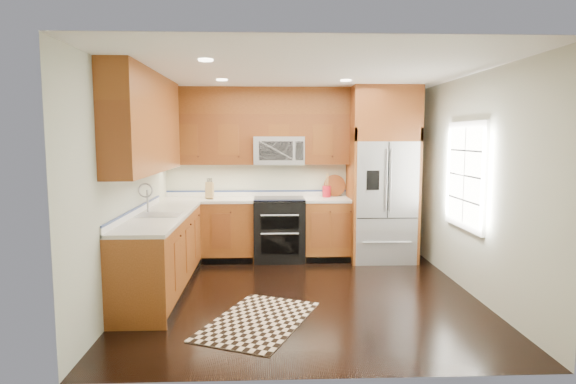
{
  "coord_description": "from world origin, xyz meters",
  "views": [
    {
      "loc": [
        -0.4,
        -5.51,
        1.86
      ],
      "look_at": [
        -0.16,
        0.6,
        1.16
      ],
      "focal_mm": 30.0,
      "sensor_mm": 36.0,
      "label": 1
    }
  ],
  "objects_px": {
    "refrigerator": "(382,174)",
    "range": "(279,229)",
    "utensil_crock": "(327,189)",
    "rug": "(258,321)",
    "knife_block": "(210,190)"
  },
  "relations": [
    {
      "from": "rug",
      "to": "utensil_crock",
      "type": "relative_size",
      "value": 3.87
    },
    {
      "from": "refrigerator",
      "to": "rug",
      "type": "bearing_deg",
      "value": -126.79
    },
    {
      "from": "refrigerator",
      "to": "utensil_crock",
      "type": "relative_size",
      "value": 7.11
    },
    {
      "from": "refrigerator",
      "to": "knife_block",
      "type": "distance_m",
      "value": 2.61
    },
    {
      "from": "range",
      "to": "knife_block",
      "type": "height_order",
      "value": "knife_block"
    },
    {
      "from": "rug",
      "to": "utensil_crock",
      "type": "distance_m",
      "value": 3.0
    },
    {
      "from": "range",
      "to": "rug",
      "type": "relative_size",
      "value": 0.67
    },
    {
      "from": "refrigerator",
      "to": "rug",
      "type": "relative_size",
      "value": 1.84
    },
    {
      "from": "refrigerator",
      "to": "range",
      "type": "bearing_deg",
      "value": 178.6
    },
    {
      "from": "range",
      "to": "utensil_crock",
      "type": "bearing_deg",
      "value": 12.09
    },
    {
      "from": "knife_block",
      "to": "refrigerator",
      "type": "bearing_deg",
      "value": -1.69
    },
    {
      "from": "range",
      "to": "refrigerator",
      "type": "bearing_deg",
      "value": -1.4
    },
    {
      "from": "knife_block",
      "to": "utensil_crock",
      "type": "xyz_separation_m",
      "value": [
        1.78,
        0.12,
        0.0
      ]
    },
    {
      "from": "range",
      "to": "utensil_crock",
      "type": "height_order",
      "value": "utensil_crock"
    },
    {
      "from": "range",
      "to": "refrigerator",
      "type": "xyz_separation_m",
      "value": [
        1.55,
        -0.04,
        0.83
      ]
    }
  ]
}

